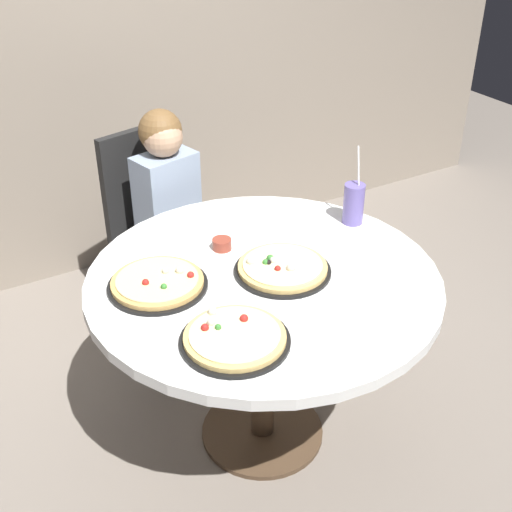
{
  "coord_description": "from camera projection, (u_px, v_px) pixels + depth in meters",
  "views": [
    {
      "loc": [
        -0.97,
        -1.63,
        1.99
      ],
      "look_at": [
        0.0,
        0.05,
        0.8
      ],
      "focal_mm": 46.68,
      "sensor_mm": 36.0,
      "label": 1
    }
  ],
  "objects": [
    {
      "name": "chair_wooden",
      "position": [
        156.0,
        221.0,
        3.06
      ],
      "size": [
        0.48,
        0.48,
        0.95
      ],
      "color": "black",
      "rests_on": "ground_plane"
    },
    {
      "name": "ground_plane",
      "position": [
        262.0,
        432.0,
        2.65
      ],
      "size": [
        8.0,
        8.0,
        0.0
      ],
      "primitive_type": "plane",
      "color": "slate"
    },
    {
      "name": "dining_table",
      "position": [
        263.0,
        299.0,
        2.31
      ],
      "size": [
        1.21,
        1.21,
        0.75
      ],
      "color": "white",
      "rests_on": "ground_plane"
    },
    {
      "name": "sauce_bowl",
      "position": [
        222.0,
        244.0,
        2.4
      ],
      "size": [
        0.07,
        0.07,
        0.04
      ],
      "primitive_type": "cylinder",
      "color": "brown",
      "rests_on": "dining_table"
    },
    {
      "name": "pizza_veggie",
      "position": [
        282.0,
        268.0,
        2.27
      ],
      "size": [
        0.33,
        0.33,
        0.05
      ],
      "color": "black",
      "rests_on": "dining_table"
    },
    {
      "name": "diner_child",
      "position": [
        180.0,
        244.0,
        2.96
      ],
      "size": [
        0.33,
        0.43,
        1.08
      ],
      "color": "#3F4766",
      "rests_on": "ground_plane"
    },
    {
      "name": "pizza_pepperoni",
      "position": [
        234.0,
        338.0,
        1.95
      ],
      "size": [
        0.33,
        0.33,
        0.05
      ],
      "color": "black",
      "rests_on": "dining_table"
    },
    {
      "name": "soda_cup",
      "position": [
        354.0,
        203.0,
        2.54
      ],
      "size": [
        0.08,
        0.08,
        0.31
      ],
      "color": "#6659A5",
      "rests_on": "dining_table"
    },
    {
      "name": "pizza_cheese",
      "position": [
        158.0,
        283.0,
        2.19
      ],
      "size": [
        0.33,
        0.33,
        0.05
      ],
      "color": "black",
      "rests_on": "dining_table"
    }
  ]
}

